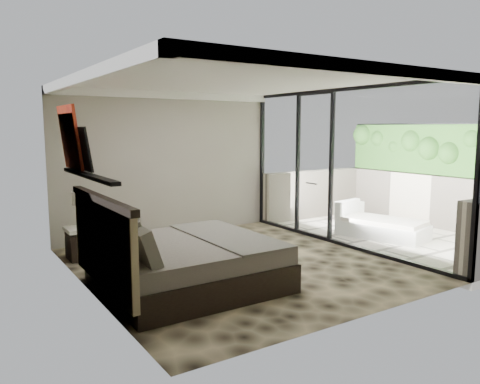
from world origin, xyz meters
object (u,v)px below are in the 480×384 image
bed (180,261)px  ottoman (349,212)px  table_lamp (82,204)px  nightstand (82,244)px  lounger (380,227)px

bed → ottoman: size_ratio=4.81×
bed → table_lamp: bearing=108.0°
bed → nightstand: bearing=109.0°
nightstand → table_lamp: 0.64m
lounger → nightstand: bearing=148.2°
table_lamp → lounger: (5.23, -1.62, -0.69)m
bed → nightstand: bed is taller
nightstand → ottoman: bearing=-17.0°
table_lamp → lounger: table_lamp is taller
nightstand → ottoman: size_ratio=1.04×
nightstand → ottoman: (5.82, -0.24, -0.01)m
table_lamp → ottoman: table_lamp is taller
lounger → bed: bearing=171.7°
table_lamp → bed: bearing=-72.0°
bed → nightstand: 2.24m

